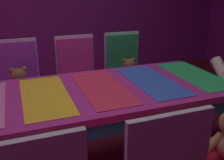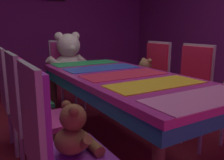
% 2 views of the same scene
% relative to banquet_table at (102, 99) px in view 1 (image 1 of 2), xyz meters
% --- Properties ---
extents(banquet_table, '(0.90, 2.02, 0.75)m').
position_rel_banquet_table_xyz_m(banquet_table, '(0.00, 0.00, 0.00)').
color(banquet_table, '#B22D8C').
rests_on(banquet_table, ground_plane).
extents(chair_left_0, '(0.42, 0.41, 0.98)m').
position_rel_banquet_table_xyz_m(chair_left_0, '(-0.87, -0.58, -0.06)').
color(chair_left_0, purple).
rests_on(chair_left_0, ground_plane).
extents(teddy_left_0, '(0.24, 0.32, 0.30)m').
position_rel_banquet_table_xyz_m(teddy_left_0, '(-0.72, -0.58, -0.07)').
color(teddy_left_0, brown).
rests_on(teddy_left_0, chair_left_0).
extents(chair_left_1, '(0.42, 0.41, 0.98)m').
position_rel_banquet_table_xyz_m(chair_left_1, '(-0.86, 0.01, -0.06)').
color(chair_left_1, '#CC338C').
rests_on(chair_left_1, ground_plane).
extents(chair_left_2, '(0.42, 0.41, 0.98)m').
position_rel_banquet_table_xyz_m(chair_left_2, '(-0.87, 0.55, -0.06)').
color(chair_left_2, '#268C4C').
rests_on(chair_left_2, ground_plane).
extents(teddy_left_2, '(0.23, 0.30, 0.28)m').
position_rel_banquet_table_xyz_m(teddy_left_2, '(-0.72, 0.55, -0.07)').
color(teddy_left_2, brown).
rests_on(teddy_left_2, chair_left_2).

